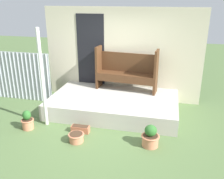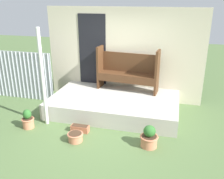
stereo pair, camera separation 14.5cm
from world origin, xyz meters
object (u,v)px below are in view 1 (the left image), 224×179
bench (127,69)px  flower_pot_middle (76,137)px  planter_box_rect (80,129)px  support_post (42,79)px  flower_pot_left (27,121)px  flower_pot_right (150,137)px

bench → flower_pot_middle: (-0.65, -2.25, -0.88)m
flower_pot_middle → planter_box_rect: 0.40m
support_post → flower_pot_left: bearing=-136.9°
support_post → flower_pot_middle: size_ratio=6.70×
flower_pot_left → planter_box_rect: 1.23m
bench → flower_pot_middle: bearing=-100.5°
support_post → bench: bearing=46.6°
flower_pot_middle → planter_box_rect: (-0.05, 0.39, -0.03)m
bench → planter_box_rect: size_ratio=4.21×
support_post → flower_pot_right: bearing=-8.2°
planter_box_rect → flower_pot_right: bearing=-7.2°
flower_pot_right → support_post: bearing=171.8°
support_post → flower_pot_middle: (0.96, -0.55, -1.02)m
bench → flower_pot_left: 2.88m
bench → flower_pot_middle: 2.51m
bench → flower_pot_left: (-1.92, -1.99, -0.79)m
bench → planter_box_rect: bench is taller
bench → support_post: bearing=-127.8°
bench → flower_pot_right: bench is taller
support_post → flower_pot_right: (2.47, -0.36, -0.93)m
flower_pot_right → flower_pot_left: bearing=178.7°
flower_pot_left → flower_pot_middle: (1.27, -0.26, -0.09)m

